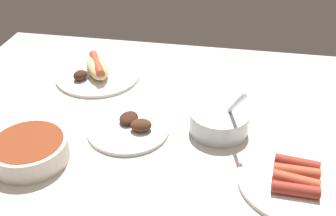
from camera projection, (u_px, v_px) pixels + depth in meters
ground_plane at (154, 124)px, 104.82cm from camera, size 120.00×90.00×3.00cm
plate_sausages at (295, 180)px, 84.39cm from camera, size 23.59×23.59×3.48cm
plate_grilled_meat at (130, 127)px, 99.78cm from camera, size 19.95×19.95×3.80cm
plate_hotdog_assembled at (97, 72)px, 121.22cm from camera, size 24.70×24.70×5.61cm
bowl_coleslaw at (219, 120)px, 98.63cm from camera, size 14.27×14.27×14.90cm
bowl_chili at (30, 149)px, 89.91cm from camera, size 16.95×16.95×5.08cm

